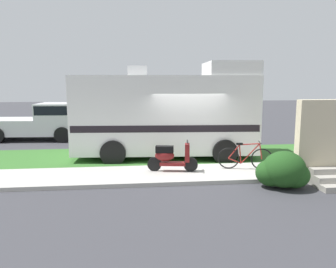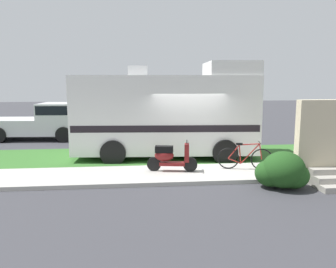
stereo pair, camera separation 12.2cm
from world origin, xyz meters
name	(u,v)px [view 1 (the left image)]	position (x,y,z in m)	size (l,w,h in m)	color
ground_plane	(189,166)	(0.00, 0.00, 0.00)	(80.00, 80.00, 0.00)	#38383D
sidewalk	(196,174)	(0.00, -1.20, 0.06)	(24.00, 2.00, 0.12)	#ADAAA3
grass_strip	(183,156)	(0.00, 1.50, 0.04)	(24.00, 3.40, 0.08)	#336628
motorhome_rv	(167,113)	(-0.61, 1.46, 1.73)	(6.87, 2.93, 3.63)	silver
scooter	(171,157)	(-0.78, -1.01, 0.58)	(1.58, 0.56, 0.97)	black
bicycle	(245,157)	(1.62, -1.04, 0.50)	(1.70, 0.58, 0.90)	black
pickup_truck_near	(46,120)	(-6.26, 6.28, 0.98)	(5.26, 2.41, 1.84)	silver
porch_steps	(331,150)	(3.75, -2.29, 0.97)	(2.00, 1.26, 2.40)	#9E998E
bush_by_porch	(283,171)	(2.13, -2.69, 0.48)	(1.42, 1.07, 1.01)	#1E4719
bottle_green	(335,161)	(4.93, -0.72, 0.22)	(0.07, 0.07, 0.24)	#B2B2B7
bottle_spare	(324,163)	(4.42, -0.90, 0.21)	(0.08, 0.08, 0.22)	brown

